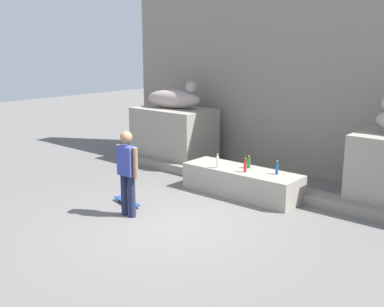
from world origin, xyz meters
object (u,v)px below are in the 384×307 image
(bottle_red, at_px, (245,166))
(statue_reclining_left, at_px, (175,98))
(skateboard, at_px, (127,201))
(bottle_blue, at_px, (277,169))
(bottle_green, at_px, (249,163))
(skater, at_px, (127,170))
(bottle_clear, at_px, (218,162))

(bottle_red, bearing_deg, statue_reclining_left, 157.00)
(skateboard, distance_m, bottle_blue, 3.21)
(statue_reclining_left, xyz_separation_m, bottle_green, (3.17, -1.06, -1.10))
(skateboard, bearing_deg, skater, 155.63)
(bottle_green, xyz_separation_m, bottle_red, (0.13, -0.34, 0.02))
(bottle_green, bearing_deg, skateboard, -123.60)
(skateboard, bearing_deg, bottle_red, -116.08)
(statue_reclining_left, distance_m, bottle_clear, 3.22)
(statue_reclining_left, height_order, skateboard, statue_reclining_left)
(statue_reclining_left, bearing_deg, bottle_green, -32.46)
(skater, xyz_separation_m, bottle_red, (1.12, 2.33, -0.21))
(statue_reclining_left, relative_size, bottle_clear, 5.23)
(statue_reclining_left, bearing_deg, bottle_clear, -43.48)
(skater, xyz_separation_m, bottle_green, (0.98, 2.66, -0.23))
(skater, relative_size, bottle_clear, 5.17)
(skateboard, xyz_separation_m, bottle_clear, (0.97, 1.82, 0.65))
(skater, xyz_separation_m, bottle_clear, (0.45, 2.23, -0.20))
(statue_reclining_left, xyz_separation_m, skater, (2.18, -3.73, -0.88))
(skater, distance_m, bottle_green, 2.85)
(bottle_red, bearing_deg, skater, -115.62)
(skater, relative_size, bottle_red, 5.39)
(statue_reclining_left, height_order, bottle_blue, statue_reclining_left)
(statue_reclining_left, xyz_separation_m, bottle_red, (3.30, -1.40, -1.09))
(bottle_clear, xyz_separation_m, bottle_green, (0.53, 0.43, -0.02))
(skateboard, xyz_separation_m, bottle_green, (1.50, 2.25, 0.63))
(skater, height_order, bottle_clear, skater)
(statue_reclining_left, distance_m, bottle_green, 3.52)
(skater, height_order, bottle_blue, skater)
(bottle_clear, bearing_deg, skater, -101.46)
(skateboard, height_order, bottle_red, bottle_red)
(skater, distance_m, bottle_clear, 2.29)
(bottle_clear, distance_m, bottle_green, 0.69)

